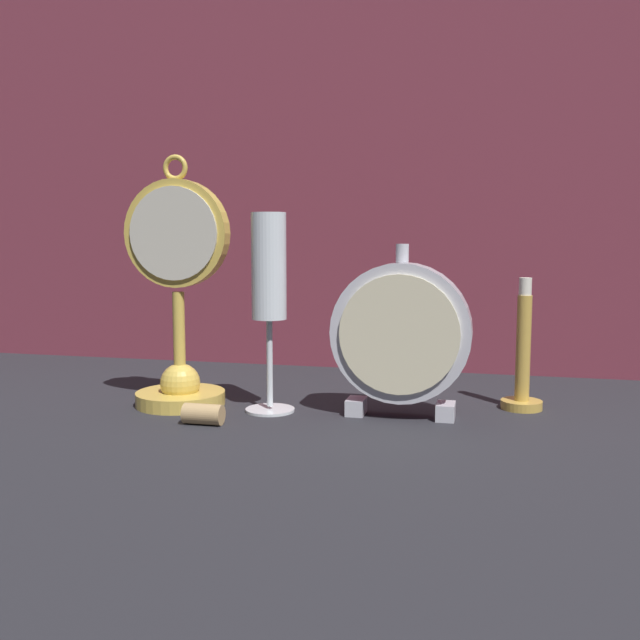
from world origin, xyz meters
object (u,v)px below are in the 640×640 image
(mantel_clock_silver, at_px, (401,334))
(wine_cork, at_px, (203,414))
(pocket_watch_on_stand, at_px, (178,308))
(brass_candlestick, at_px, (523,365))
(champagne_flute, at_px, (269,283))

(mantel_clock_silver, height_order, wine_cork, mantel_clock_silver)
(pocket_watch_on_stand, relative_size, brass_candlestick, 1.92)
(brass_candlestick, xyz_separation_m, wine_cork, (-0.33, -0.15, -0.04))
(champagne_flute, bearing_deg, pocket_watch_on_stand, 177.94)
(pocket_watch_on_stand, distance_m, mantel_clock_silver, 0.26)
(pocket_watch_on_stand, bearing_deg, champagne_flute, -2.06)
(mantel_clock_silver, xyz_separation_m, brass_candlestick, (0.13, 0.07, -0.04))
(pocket_watch_on_stand, bearing_deg, brass_candlestick, 10.74)
(champagne_flute, bearing_deg, mantel_clock_silver, 2.86)
(mantel_clock_silver, distance_m, brass_candlestick, 0.16)
(champagne_flute, bearing_deg, brass_candlestick, 15.66)
(pocket_watch_on_stand, bearing_deg, mantel_clock_silver, 0.74)
(pocket_watch_on_stand, xyz_separation_m, brass_candlestick, (0.39, 0.07, -0.06))
(pocket_watch_on_stand, relative_size, mantel_clock_silver, 1.53)
(mantel_clock_silver, distance_m, champagne_flute, 0.16)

